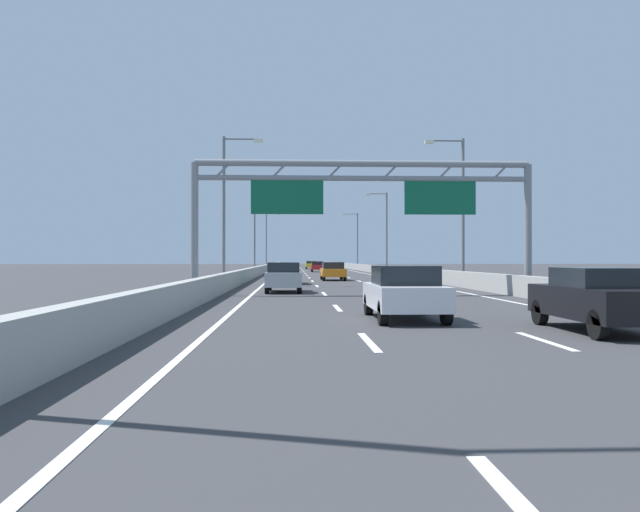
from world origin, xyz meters
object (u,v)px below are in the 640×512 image
(streetlamp_left_mid, at_px, (227,201))
(streetlamp_right_distant, at_px, (356,237))
(orange_car, at_px, (333,271))
(white_car, at_px, (404,292))
(sign_gantry, at_px, (363,193))
(streetlamp_left_distant, at_px, (268,237))
(streetlamp_right_mid, at_px, (459,202))
(red_car, at_px, (318,266))
(streetlamp_right_far, at_px, (385,228))
(yellow_car, at_px, (311,265))
(silver_car, at_px, (284,277))
(green_car, at_px, (287,273))
(black_car, at_px, (600,298))
(streetlamp_left_far, at_px, (257,227))

(streetlamp_left_mid, xyz_separation_m, streetlamp_right_distant, (14.93, 66.92, 0.00))
(orange_car, bearing_deg, white_car, -90.25)
(sign_gantry, relative_size, streetlamp_left_distant, 1.70)
(streetlamp_right_mid, bearing_deg, sign_gantry, -124.53)
(sign_gantry, relative_size, red_car, 3.74)
(streetlamp_right_far, distance_m, yellow_car, 38.08)
(sign_gantry, height_order, red_car, sign_gantry)
(silver_car, distance_m, white_car, 15.37)
(streetlamp_right_mid, bearing_deg, green_car, 165.90)
(red_car, height_order, yellow_car, red_car)
(streetlamp_right_far, xyz_separation_m, silver_car, (-11.24, -41.79, -4.62))
(orange_car, bearing_deg, streetlamp_right_distant, 82.43)
(yellow_car, bearing_deg, sign_gantry, -89.93)
(streetlamp_left_mid, distance_m, black_car, 29.04)
(streetlamp_right_distant, relative_size, silver_car, 2.17)
(red_car, bearing_deg, streetlamp_left_distant, 108.52)
(sign_gantry, xyz_separation_m, streetlamp_left_far, (-7.48, 44.30, 0.59))
(streetlamp_left_distant, distance_m, green_car, 64.39)
(white_car, bearing_deg, silver_car, 103.31)
(streetlamp_left_distant, relative_size, white_car, 2.27)
(streetlamp_right_far, xyz_separation_m, red_car, (-7.42, 11.03, -4.68))
(red_car, height_order, green_car, green_car)
(streetlamp_left_far, relative_size, silver_car, 2.17)
(streetlamp_left_mid, bearing_deg, streetlamp_right_far, 65.95)
(red_car, xyz_separation_m, silver_car, (-3.83, -52.82, 0.06))
(streetlamp_left_distant, distance_m, silver_car, 75.48)
(white_car, distance_m, green_car, 26.33)
(sign_gantry, distance_m, silver_car, 6.07)
(streetlamp_left_mid, bearing_deg, streetlamp_right_distant, 77.42)
(yellow_car, xyz_separation_m, black_car, (3.87, -96.86, 0.05))
(sign_gantry, distance_m, streetlamp_left_far, 44.93)
(streetlamp_right_mid, xyz_separation_m, streetlamp_left_far, (-14.93, 33.46, 0.00))
(streetlamp_left_distant, relative_size, yellow_car, 2.26)
(streetlamp_right_mid, distance_m, green_car, 12.43)
(orange_car, bearing_deg, streetlamp_left_distant, 97.39)
(white_car, bearing_deg, red_car, 89.76)
(streetlamp_right_far, bearing_deg, streetlamp_right_mid, -90.00)
(streetlamp_right_mid, height_order, streetlamp_left_far, same)
(streetlamp_left_far, distance_m, silver_car, 42.21)
(black_car, bearing_deg, red_car, 93.02)
(streetlamp_left_mid, height_order, black_car, streetlamp_left_mid)
(yellow_car, bearing_deg, streetlamp_left_distant, -154.17)
(streetlamp_left_distant, xyz_separation_m, streetlamp_right_distant, (14.93, 0.00, 0.00))
(streetlamp_left_distant, height_order, yellow_car, streetlamp_left_distant)
(yellow_car, relative_size, orange_car, 0.90)
(black_car, relative_size, orange_car, 0.90)
(yellow_car, relative_size, black_car, 0.99)
(streetlamp_left_far, xyz_separation_m, white_car, (7.23, -56.75, -4.63))
(silver_car, relative_size, white_car, 1.04)
(streetlamp_left_distant, bearing_deg, streetlamp_left_mid, -90.00)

